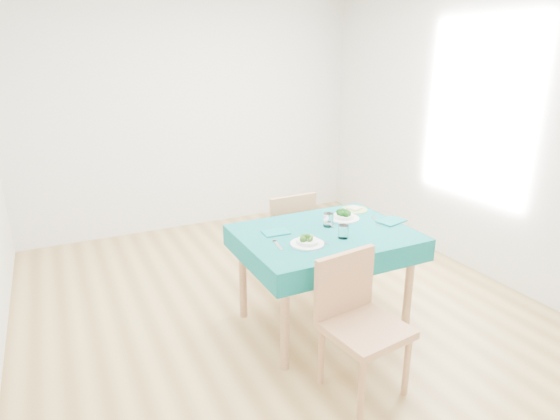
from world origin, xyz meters
name	(u,v)px	position (x,y,z in m)	size (l,w,h in m)	color
room_shell	(280,146)	(0.00, 0.00, 1.35)	(4.02, 4.52, 2.73)	olive
table	(324,279)	(0.19, -0.35, 0.38)	(1.23, 0.93, 0.76)	#085859
chair_near	(367,310)	(0.03, -1.10, 0.56)	(0.45, 0.49, 1.11)	#A0714B
chair_far	(282,223)	(0.26, 0.48, 0.54)	(0.43, 0.47, 1.08)	#A0714B
bowl_near	(307,240)	(-0.04, -0.50, 0.79)	(0.23, 0.23, 0.07)	white
bowl_far	(344,214)	(0.47, -0.17, 0.80)	(0.24, 0.24, 0.07)	white
fork_near	(278,245)	(-0.22, -0.42, 0.76)	(0.02, 0.17, 0.00)	silver
knife_near	(319,240)	(0.08, -0.46, 0.76)	(0.02, 0.21, 0.00)	silver
fork_far	(330,224)	(0.31, -0.23, 0.76)	(0.02, 0.16, 0.00)	silver
knife_far	(376,221)	(0.67, -0.32, 0.76)	(0.02, 0.22, 0.00)	silver
napkin_near	(276,232)	(-0.14, -0.21, 0.76)	(0.19, 0.13, 0.01)	#0B6263
napkin_far	(391,221)	(0.76, -0.39, 0.76)	(0.21, 0.15, 0.01)	#0B6263
tumbler_center	(328,220)	(0.28, -0.25, 0.81)	(0.08, 0.08, 0.10)	white
tumbler_side	(343,232)	(0.25, -0.50, 0.81)	(0.07, 0.07, 0.09)	white
side_plate	(354,210)	(0.67, -0.03, 0.76)	(0.21, 0.21, 0.01)	#99C05D
bread_slice	(354,208)	(0.67, -0.03, 0.78)	(0.09, 0.09, 0.01)	beige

